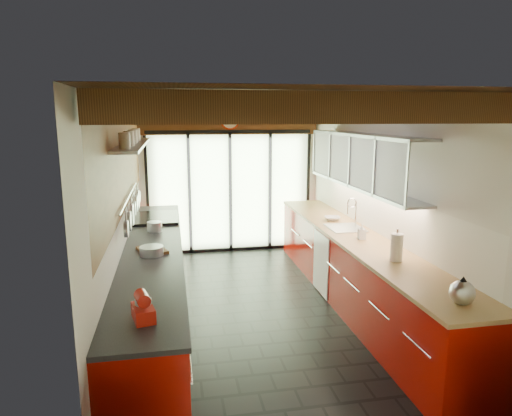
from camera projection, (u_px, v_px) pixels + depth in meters
name	position (u px, v px, depth m)	size (l,w,h in m)	color
ground	(259.00, 311.00, 5.77)	(5.50, 5.50, 0.00)	black
room_shell	(259.00, 182.00, 5.44)	(5.50, 5.50, 5.50)	silver
ceiling_beams	(253.00, 113.00, 5.64)	(3.14, 5.06, 4.90)	#593316
glass_door	(230.00, 160.00, 8.03)	(2.95, 0.10, 2.90)	#C6EAAD
left_counter	(154.00, 283.00, 5.45)	(0.68, 5.00, 0.92)	#9D0E05
range_stove	(157.00, 248.00, 6.84)	(0.66, 0.90, 0.97)	silver
right_counter	(355.00, 270.00, 5.91)	(0.68, 5.00, 0.92)	#9D0E05
sink_assembly	(346.00, 226.00, 6.19)	(0.45, 0.52, 0.43)	silver
upper_cabinets_right	(362.00, 161.00, 5.95)	(0.34, 3.00, 3.00)	silver
left_wall_fixtures	(133.00, 171.00, 5.43)	(0.28, 2.60, 0.96)	silver
stand_mixer	(143.00, 308.00, 3.42)	(0.20, 0.28, 0.23)	red
pot_large	(155.00, 226.00, 6.05)	(0.20, 0.20, 0.13)	silver
pot_small	(152.00, 251.00, 5.00)	(0.26, 0.26, 0.10)	silver
cutting_board	(152.00, 250.00, 5.14)	(0.27, 0.38, 0.03)	brown
kettle	(462.00, 291.00, 3.71)	(0.24, 0.27, 0.24)	silver
paper_towel	(397.00, 248.00, 4.78)	(0.14, 0.14, 0.35)	white
soap_bottle	(362.00, 232.00, 5.64)	(0.09, 0.09, 0.20)	silver
bowl	(332.00, 218.00, 6.67)	(0.23, 0.23, 0.06)	silver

